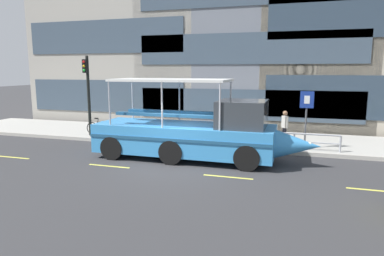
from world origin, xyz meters
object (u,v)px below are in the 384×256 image
parking_sign (306,110)px  leaned_bicycle (100,128)px  traffic_light_pole (88,88)px  pedestrian_near_bow (285,124)px  duck_tour_boat (197,134)px

parking_sign → leaned_bicycle: size_ratio=1.52×
traffic_light_pole → pedestrian_near_bow: 10.56m
leaned_bicycle → parking_sign: bearing=-0.8°
parking_sign → duck_tour_boat: duck_tour_boat is taller
leaned_bicycle → pedestrian_near_bow: (9.92, 0.49, 0.62)m
parking_sign → duck_tour_boat: 5.26m
traffic_light_pole → parking_sign: 11.38m
duck_tour_boat → traffic_light_pole: bearing=159.7°
leaned_bicycle → duck_tour_boat: size_ratio=0.18×
parking_sign → leaned_bicycle: bearing=179.2°
parking_sign → pedestrian_near_bow: parking_sign is taller
leaned_bicycle → traffic_light_pole: bearing=-148.1°
parking_sign → pedestrian_near_bow: 1.40m
duck_tour_boat → pedestrian_near_bow: bearing=44.0°
traffic_light_pole → parking_sign: (11.35, 0.15, -0.83)m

